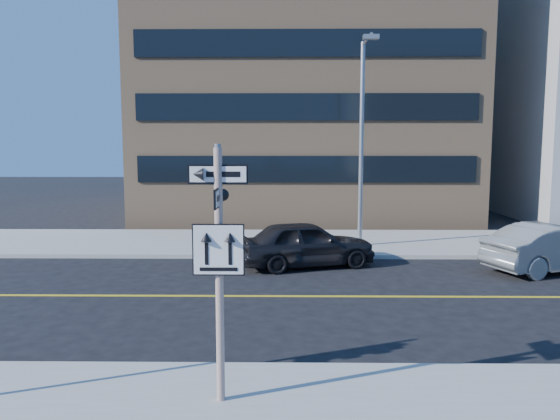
{
  "coord_description": "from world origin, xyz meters",
  "views": [
    {
      "loc": [
        1.04,
        -10.77,
        4.2
      ],
      "look_at": [
        0.86,
        4.0,
        2.42
      ],
      "focal_mm": 35.0,
      "sensor_mm": 36.0,
      "label": 1
    }
  ],
  "objects_px": {
    "sign_pole": "(219,259)",
    "parked_car_b": "(555,248)",
    "streetlight_a": "(362,130)",
    "parked_car_a": "(306,244)"
  },
  "relations": [
    {
      "from": "parked_car_a",
      "to": "parked_car_b",
      "type": "relative_size",
      "value": 0.97
    },
    {
      "from": "parked_car_a",
      "to": "parked_car_b",
      "type": "xyz_separation_m",
      "value": [
        8.23,
        -0.66,
        -0.0
      ]
    },
    {
      "from": "parked_car_a",
      "to": "parked_car_b",
      "type": "distance_m",
      "value": 8.26
    },
    {
      "from": "parked_car_a",
      "to": "streetlight_a",
      "type": "distance_m",
      "value": 5.46
    },
    {
      "from": "parked_car_b",
      "to": "streetlight_a",
      "type": "xyz_separation_m",
      "value": [
        -5.94,
        3.66,
        3.95
      ]
    },
    {
      "from": "sign_pole",
      "to": "parked_car_b",
      "type": "xyz_separation_m",
      "value": [
        9.94,
        9.61,
        -1.64
      ]
    },
    {
      "from": "streetlight_a",
      "to": "parked_car_a",
      "type": "bearing_deg",
      "value": -127.34
    },
    {
      "from": "sign_pole",
      "to": "parked_car_b",
      "type": "bearing_deg",
      "value": 44.02
    },
    {
      "from": "parked_car_b",
      "to": "streetlight_a",
      "type": "height_order",
      "value": "streetlight_a"
    },
    {
      "from": "sign_pole",
      "to": "parked_car_a",
      "type": "xyz_separation_m",
      "value": [
        1.71,
        10.27,
        -1.63
      ]
    }
  ]
}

